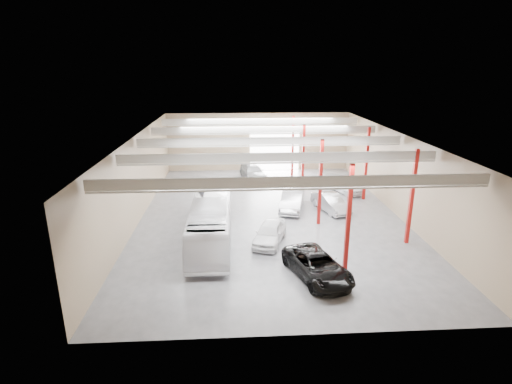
{
  "coord_description": "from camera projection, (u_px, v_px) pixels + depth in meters",
  "views": [
    {
      "loc": [
        -3.13,
        -32.12,
        12.46
      ],
      "look_at": [
        -1.22,
        -0.01,
        2.2
      ],
      "focal_mm": 28.0,
      "sensor_mm": 36.0,
      "label": 1
    }
  ],
  "objects": [
    {
      "name": "car_row_b",
      "position": [
        292.0,
        200.0,
        35.8
      ],
      "size": [
        3.05,
        5.48,
        1.71
      ],
      "primitive_type": "imported",
      "rotation": [
        0.0,
        0.0,
        -0.25
      ],
      "color": "#AAAAAF",
      "rests_on": "ground"
    },
    {
      "name": "depot_shell",
      "position": [
        272.0,
        158.0,
        33.47
      ],
      "size": [
        22.12,
        32.12,
        7.06
      ],
      "color": "#4C4D51",
      "rests_on": "ground"
    },
    {
      "name": "car_row_c",
      "position": [
        253.0,
        172.0,
        45.63
      ],
      "size": [
        3.3,
        5.85,
        1.6
      ],
      "primitive_type": "imported",
      "rotation": [
        0.0,
        0.0,
        0.2
      ],
      "color": "gray",
      "rests_on": "ground"
    },
    {
      "name": "black_sedan",
      "position": [
        317.0,
        266.0,
        24.3
      ],
      "size": [
        4.17,
        6.16,
        1.57
      ],
      "primitive_type": "imported",
      "rotation": [
        0.0,
        0.0,
        0.3
      ],
      "color": "black",
      "rests_on": "ground"
    },
    {
      "name": "coach_bus",
      "position": [
        211.0,
        220.0,
        29.18
      ],
      "size": [
        2.81,
        11.88,
        3.31
      ],
      "primitive_type": "imported",
      "rotation": [
        0.0,
        0.0,
        -0.0
      ],
      "color": "white",
      "rests_on": "ground"
    },
    {
      "name": "car_right_near",
      "position": [
        330.0,
        202.0,
        35.55
      ],
      "size": [
        2.93,
        4.94,
        1.54
      ],
      "primitive_type": "imported",
      "rotation": [
        0.0,
        0.0,
        0.3
      ],
      "color": "#B1B1B6",
      "rests_on": "ground"
    },
    {
      "name": "car_right_far",
      "position": [
        345.0,
        185.0,
        40.67
      ],
      "size": [
        2.99,
        4.65,
        1.47
      ],
      "primitive_type": "imported",
      "rotation": [
        0.0,
        0.0,
        0.31
      ],
      "color": "white",
      "rests_on": "ground"
    },
    {
      "name": "car_row_a",
      "position": [
        270.0,
        233.0,
        29.11
      ],
      "size": [
        3.21,
        4.94,
        1.56
      ],
      "primitive_type": "imported",
      "rotation": [
        0.0,
        0.0,
        -0.32
      ],
      "color": "white",
      "rests_on": "ground"
    }
  ]
}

